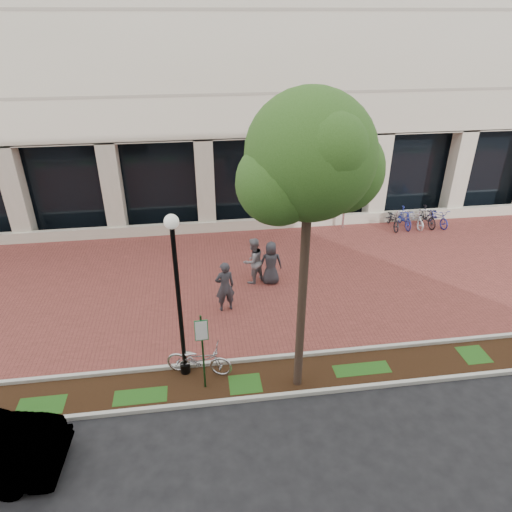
{
  "coord_description": "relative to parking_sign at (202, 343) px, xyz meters",
  "views": [
    {
      "loc": [
        -2.43,
        -14.6,
        8.9
      ],
      "look_at": [
        -0.51,
        -0.8,
        1.44
      ],
      "focal_mm": 32.0,
      "sensor_mm": 36.0,
      "label": 1
    }
  ],
  "objects": [
    {
      "name": "locked_bicycle",
      "position": [
        -0.13,
        0.58,
        -1.01
      ],
      "size": [
        1.95,
        1.12,
        0.97
      ],
      "primitive_type": "imported",
      "rotation": [
        0.0,
        0.0,
        1.29
      ],
      "color": "#B4B3B8",
      "rests_on": "ground"
    },
    {
      "name": "pedestrian_left",
      "position": [
        0.83,
        3.57,
        -0.59
      ],
      "size": [
        0.73,
        0.55,
        1.81
      ],
      "primitive_type": "imported",
      "rotation": [
        0.0,
        0.0,
        3.33
      ],
      "color": "#2D2C32",
      "rests_on": "ground"
    },
    {
      "name": "pedestrian_mid",
      "position": [
        2.0,
        5.23,
        -0.61
      ],
      "size": [
        1.09,
        1.03,
        1.77
      ],
      "primitive_type": "imported",
      "rotation": [
        0.0,
        0.0,
        3.71
      ],
      "color": "slate",
      "rests_on": "ground"
    },
    {
      "name": "brick_plaza",
      "position": [
        2.52,
        5.36,
        -1.49
      ],
      "size": [
        40.0,
        9.0,
        0.01
      ],
      "primitive_type": "cube",
      "color": "brown",
      "rests_on": "ground"
    },
    {
      "name": "planting_strip",
      "position": [
        2.52,
        0.11,
        -1.49
      ],
      "size": [
        40.0,
        1.5,
        0.01
      ],
      "primitive_type": "cube",
      "color": "black",
      "rests_on": "ground"
    },
    {
      "name": "street_tree",
      "position": [
        2.53,
        -0.16,
        4.6
      ],
      "size": [
        3.33,
        2.78,
        7.68
      ],
      "color": "#412F25",
      "rests_on": "ground"
    },
    {
      "name": "ground",
      "position": [
        2.52,
        5.36,
        -1.49
      ],
      "size": [
        120.0,
        120.0,
        0.0
      ],
      "primitive_type": "plane",
      "color": "black",
      "rests_on": "ground"
    },
    {
      "name": "parking_sign",
      "position": [
        0.0,
        0.0,
        0.0
      ],
      "size": [
        0.34,
        0.07,
        2.33
      ],
      "rotation": [
        0.0,
        0.0,
        0.05
      ],
      "color": "#143715",
      "rests_on": "ground"
    },
    {
      "name": "curb_street_side",
      "position": [
        2.52,
        -0.64,
        -1.43
      ],
      "size": [
        40.0,
        0.12,
        0.12
      ],
      "primitive_type": "cube",
      "color": "#B1B2A7",
      "rests_on": "ground"
    },
    {
      "name": "bollard",
      "position": [
        6.75,
        9.36,
        -0.97
      ],
      "size": [
        0.12,
        0.12,
        1.02
      ],
      "color": "silver",
      "rests_on": "ground"
    },
    {
      "name": "curb_plaza_side",
      "position": [
        2.52,
        0.86,
        -1.43
      ],
      "size": [
        40.0,
        0.12,
        0.12
      ],
      "primitive_type": "cube",
      "color": "#B1B2A7",
      "rests_on": "ground"
    },
    {
      "name": "pedestrian_right",
      "position": [
        2.63,
        5.08,
        -0.66
      ],
      "size": [
        0.86,
        0.61,
        1.66
      ],
      "primitive_type": "imported",
      "rotation": [
        0.0,
        0.0,
        3.03
      ],
      "color": "#28282D",
      "rests_on": "ground"
    },
    {
      "name": "bike_rack_cluster",
      "position": [
        10.17,
        9.15,
        -1.05
      ],
      "size": [
        2.93,
        1.68,
        0.95
      ],
      "rotation": [
        0.0,
        0.0,
        0.04
      ],
      "color": "black",
      "rests_on": "ground"
    },
    {
      "name": "lamppost",
      "position": [
        -0.52,
        0.67,
        1.2
      ],
      "size": [
        0.36,
        0.36,
        4.78
      ],
      "color": "black",
      "rests_on": "ground"
    }
  ]
}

